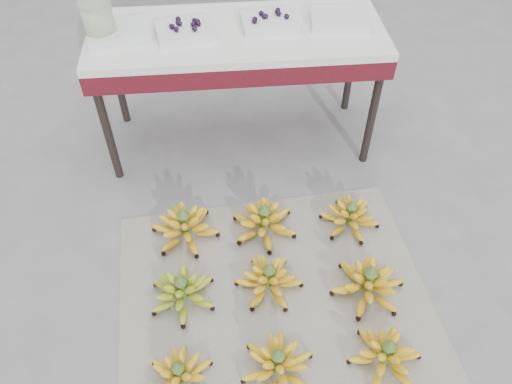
{
  "coord_description": "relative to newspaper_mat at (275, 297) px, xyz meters",
  "views": [
    {
      "loc": [
        -0.25,
        -1.02,
        1.78
      ],
      "look_at": [
        -0.12,
        0.4,
        0.27
      ],
      "focal_mm": 35.0,
      "sensor_mm": 36.0,
      "label": 1
    }
  ],
  "objects": [
    {
      "name": "ground",
      "position": [
        0.08,
        -0.05,
        -0.0
      ],
      "size": [
        60.0,
        60.0,
        0.0
      ],
      "primitive_type": "plane",
      "color": "slate",
      "rests_on": "ground"
    },
    {
      "name": "newspaper_mat",
      "position": [
        0.0,
        0.0,
        0.0
      ],
      "size": [
        1.33,
        1.14,
        0.01
      ],
      "primitive_type": "cube",
      "rotation": [
        0.0,
        0.0,
        0.08
      ],
      "color": "silver",
      "rests_on": "ground"
    },
    {
      "name": "bunch_front_left",
      "position": [
        -0.38,
        -0.31,
        0.05
      ],
      "size": [
        0.29,
        0.29,
        0.15
      ],
      "rotation": [
        0.0,
        0.0,
        0.2
      ],
      "color": "yellow",
      "rests_on": "newspaper_mat"
    },
    {
      "name": "bunch_front_center",
      "position": [
        -0.03,
        -0.31,
        0.06
      ],
      "size": [
        0.33,
        0.33,
        0.16
      ],
      "rotation": [
        0.0,
        0.0,
        0.26
      ],
      "color": "yellow",
      "rests_on": "newspaper_mat"
    },
    {
      "name": "bunch_front_right",
      "position": [
        0.37,
        -0.31,
        0.06
      ],
      "size": [
        0.35,
        0.35,
        0.16
      ],
      "rotation": [
        0.0,
        0.0,
        -0.43
      ],
      "color": "yellow",
      "rests_on": "newspaper_mat"
    },
    {
      "name": "bunch_mid_left",
      "position": [
        -0.37,
        0.02,
        0.06
      ],
      "size": [
        0.33,
        0.33,
        0.17
      ],
      "rotation": [
        0.0,
        0.0,
        0.28
      ],
      "color": "olive",
      "rests_on": "newspaper_mat"
    },
    {
      "name": "bunch_mid_center",
      "position": [
        -0.02,
        0.05,
        0.06
      ],
      "size": [
        0.33,
        0.33,
        0.17
      ],
      "rotation": [
        0.0,
        0.0,
        -0.25
      ],
      "color": "yellow",
      "rests_on": "newspaper_mat"
    },
    {
      "name": "bunch_mid_right",
      "position": [
        0.38,
        -0.01,
        0.06
      ],
      "size": [
        0.31,
        0.31,
        0.18
      ],
      "rotation": [
        0.0,
        0.0,
        -0.06
      ],
      "color": "yellow",
      "rests_on": "newspaper_mat"
    },
    {
      "name": "bunch_back_left",
      "position": [
        -0.36,
        0.35,
        0.06
      ],
      "size": [
        0.38,
        0.38,
        0.18
      ],
      "rotation": [
        0.0,
        0.0,
        0.34
      ],
      "color": "yellow",
      "rests_on": "newspaper_mat"
    },
    {
      "name": "bunch_back_center",
      "position": [
        -0.01,
        0.35,
        0.06
      ],
      "size": [
        0.35,
        0.35,
        0.18
      ],
      "rotation": [
        0.0,
        0.0,
        0.22
      ],
      "color": "yellow",
      "rests_on": "newspaper_mat"
    },
    {
      "name": "bunch_back_right",
      "position": [
        0.38,
        0.35,
        0.06
      ],
      "size": [
        0.33,
        0.33,
        0.16
      ],
      "rotation": [
        0.0,
        0.0,
        0.33
      ],
      "color": "yellow",
      "rests_on": "newspaper_mat"
    },
    {
      "name": "vendor_table",
      "position": [
        -0.07,
        1.0,
        0.57
      ],
      "size": [
        1.34,
        0.54,
        0.64
      ],
      "color": "black",
      "rests_on": "ground"
    },
    {
      "name": "tray_far_left",
      "position": [
        -0.59,
        0.99,
        0.66
      ],
      "size": [
        0.3,
        0.24,
        0.04
      ],
      "color": "silver",
      "rests_on": "vendor_table"
    },
    {
      "name": "tray_left",
      "position": [
        -0.3,
        0.98,
        0.66
      ],
      "size": [
        0.28,
        0.23,
        0.06
      ],
      "color": "silver",
      "rests_on": "vendor_table"
    },
    {
      "name": "tray_right",
      "position": [
        0.08,
        1.02,
        0.66
      ],
      "size": [
        0.26,
        0.2,
        0.06
      ],
      "color": "silver",
      "rests_on": "vendor_table"
    },
    {
      "name": "tray_far_right",
      "position": [
        0.4,
        1.02,
        0.66
      ],
      "size": [
        0.28,
        0.22,
        0.04
      ],
      "color": "silver",
      "rests_on": "vendor_table"
    },
    {
      "name": "glass_jar",
      "position": [
        -0.66,
        0.98,
        0.73
      ],
      "size": [
        0.18,
        0.18,
        0.17
      ],
      "primitive_type": "cylinder",
      "rotation": [
        0.0,
        0.0,
        0.38
      ],
      "color": "beige",
      "rests_on": "vendor_table"
    }
  ]
}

